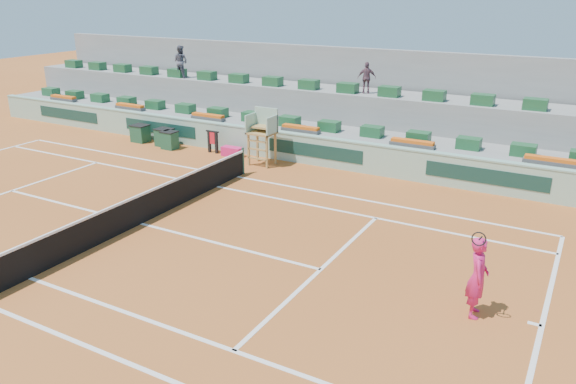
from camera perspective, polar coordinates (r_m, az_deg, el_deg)
name	(u,v)px	position (r m, az deg, el deg)	size (l,w,h in m)	color
ground	(141,224)	(18.58, -14.71, -3.14)	(90.00, 90.00, 0.00)	#9E4E1E
seating_tier_lower	(299,134)	(26.67, 1.09, 5.87)	(36.00, 4.00, 1.20)	gray
seating_tier_upper	(314,114)	(27.90, 2.67, 7.95)	(36.00, 2.40, 2.60)	gray
stadium_back_wall	(328,91)	(29.15, 4.13, 10.24)	(36.00, 0.40, 4.40)	gray
player_bag	(232,152)	(25.32, -5.69, 4.10)	(0.96, 0.43, 0.43)	#DD1C65
spectator_left	(181,62)	(31.14, -10.86, 12.88)	(0.82, 0.64, 1.69)	#4F505D
spectator_mid	(367,78)	(26.06, 8.00, 11.41)	(0.82, 0.34, 1.41)	#684554
court_lines	(141,224)	(18.58, -14.71, -3.13)	(23.89, 11.09, 0.01)	white
tennis_net	(140,209)	(18.39, -14.85, -1.63)	(0.10, 11.97, 1.10)	black
advertising_hoarding	(276,144)	(24.79, -1.27, 4.86)	(36.00, 0.34, 1.26)	#93B9A2
umpire_chair	(263,129)	(23.75, -2.57, 6.43)	(1.10, 0.90, 2.40)	olive
seat_row_lower	(289,121)	(25.71, 0.15, 7.22)	(32.90, 0.60, 0.44)	#1A502A
seat_row_upper	(309,84)	(27.10, 2.14, 10.87)	(32.90, 0.60, 0.44)	#1A502A
flower_planters	(252,123)	(25.82, -3.65, 7.03)	(26.80, 0.36, 0.28)	#484848
drink_cooler_a	(170,140)	(26.94, -11.94, 5.19)	(0.71, 0.61, 0.84)	#17472E
drink_cooler_b	(164,137)	(27.52, -12.44, 5.46)	(0.80, 0.69, 0.84)	#17472E
drink_cooler_c	(140,133)	(28.57, -14.78, 5.79)	(0.81, 0.70, 0.84)	#17472E
towel_rack	(213,140)	(25.88, -7.66, 5.26)	(0.68, 0.11, 1.03)	black
tennis_player	(478,277)	(13.46, 18.71, -8.17)	(0.60, 0.95, 2.28)	#DD1C65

